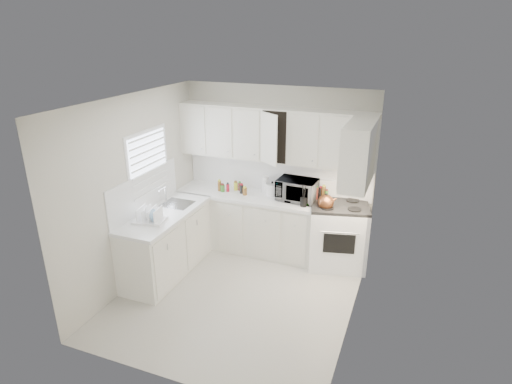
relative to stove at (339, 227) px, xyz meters
The scene contains 37 objects.
floor 1.81m from the stove, 129.40° to the right, with size 3.20×3.20×0.00m, color beige.
ceiling 2.59m from the stove, 129.40° to the right, with size 3.20×3.20×0.00m, color white.
wall_back 1.30m from the stove, 164.75° to the left, with size 3.00×3.00×0.00m, color beige.
wall_front 3.17m from the stove, 110.27° to the right, with size 3.00×3.00×0.00m, color beige.
wall_left 2.96m from the stove, 153.07° to the right, with size 3.20×3.20×0.00m, color beige.
wall_right 1.53m from the stove, 71.95° to the right, with size 3.20×3.20×0.00m, color beige.
window_blinds 2.88m from the stove, 159.45° to the right, with size 0.06×0.96×1.06m, color white, non-canonical shape.
lower_cabinets_back 1.48m from the stove, behind, with size 2.22×0.60×0.90m, color beige, non-canonical shape.
lower_cabinets_left 2.54m from the stove, 154.04° to the right, with size 0.60×1.60×0.90m, color beige, non-canonical shape.
countertop_back 1.49m from the stove, behind, with size 2.24×0.64×0.05m, color silver.
countertop_left 2.54m from the stove, 153.94° to the right, with size 0.64×1.62×0.05m, color silver.
backsplash_back 1.26m from the stove, 165.25° to the left, with size 2.98×0.02×0.55m, color silver.
backsplash_left 2.85m from the stove, 156.64° to the right, with size 0.02×1.60×0.55m, color silver.
upper_cabinets_back 1.39m from the stove, behind, with size 3.00×0.33×0.80m, color beige, non-canonical shape.
upper_cabinets_right 1.03m from the stove, 61.82° to the right, with size 0.33×0.90×0.80m, color beige, non-canonical shape.
sink 2.43m from the stove, 161.50° to the right, with size 0.42×0.38×0.30m, color gray, non-canonical shape.
stove is the anchor object (origin of this frame).
tea_kettle 0.50m from the stove, 138.37° to the right, with size 0.29×0.24×0.26m, color brown, non-canonical shape.
frying_pan 0.41m from the stove, 41.63° to the left, with size 0.27×0.45×0.04m, color black, non-canonical shape.
microwave 0.84m from the stove, behind, with size 0.58×0.32×0.39m, color gray.
rice_cooker 1.16m from the stove, behind, with size 0.22×0.22×0.22m, color white, non-canonical shape.
paper_towel 1.30m from the stove, behind, with size 0.12×0.12×0.27m, color white.
utensil_crock 0.72m from the stove, 161.66° to the right, with size 0.11×0.11×0.33m, color black, non-canonical shape.
dish_rack 2.73m from the stove, 148.19° to the right, with size 0.41×0.31×0.22m, color white, non-canonical shape.
spice_left_0 1.96m from the stove, behind, with size 0.06×0.06×0.13m, color brown.
spice_left_1 1.89m from the stove, behind, with size 0.06×0.06×0.13m, color #367828.
spice_left_2 1.82m from the stove, behind, with size 0.06×0.06×0.13m, color #B11728.
spice_left_3 1.74m from the stove, behind, with size 0.06×0.06×0.13m, color yellow.
spice_left_4 1.67m from the stove, behind, with size 0.06×0.06×0.13m, color maroon.
spice_left_5 1.60m from the stove, behind, with size 0.06×0.06×0.13m, color black.
spice_left_6 1.53m from the stove, behind, with size 0.06×0.06×0.13m, color brown.
sauce_right_0 0.66m from the stove, 162.82° to the left, with size 0.06×0.06×0.19m, color #B11728.
sauce_right_1 0.61m from the stove, 168.08° to the left, with size 0.06×0.06×0.19m, color yellow.
sauce_right_2 0.58m from the stove, 158.31° to the left, with size 0.06×0.06×0.19m, color maroon.
sauce_right_3 0.54m from the stove, 164.26° to the left, with size 0.06×0.06×0.19m, color black.
sauce_right_4 0.52m from the stove, 150.87° to the left, with size 0.06×0.06×0.19m, color brown.
sauce_right_5 0.48m from the stove, 157.05° to the left, with size 0.06×0.06×0.19m, color #367828.
Camera 1 is at (2.01, -4.46, 3.38)m, focal length 30.01 mm.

